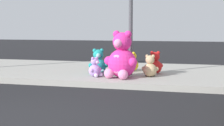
{
  "coord_description": "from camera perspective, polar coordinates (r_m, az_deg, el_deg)",
  "views": [
    {
      "loc": [
        2.69,
        -4.31,
        1.45
      ],
      "look_at": [
        0.68,
        3.6,
        0.55
      ],
      "focal_mm": 51.88,
      "sensor_mm": 36.0,
      "label": 1
    }
  ],
  "objects": [
    {
      "name": "plush_pink_large",
      "position": [
        8.36,
        1.67,
        0.72
      ],
      "size": [
        0.91,
        0.86,
        1.22
      ],
      "color": "#F22D93",
      "rests_on": "sidewalk"
    },
    {
      "name": "plush_yellow",
      "position": [
        9.67,
        3.54,
        -0.05
      ],
      "size": [
        0.42,
        0.4,
        0.58
      ],
      "color": "yellow",
      "rests_on": "sidewalk"
    },
    {
      "name": "plush_red",
      "position": [
        9.18,
        7.55,
        -0.29
      ],
      "size": [
        0.47,
        0.46,
        0.64
      ],
      "color": "red",
      "rests_on": "sidewalk"
    },
    {
      "name": "ground_plane",
      "position": [
        5.28,
        -17.26,
        -9.95
      ],
      "size": [
        60.0,
        60.0,
        0.0
      ],
      "primitive_type": "plane",
      "color": "black"
    },
    {
      "name": "plush_lavender",
      "position": [
        8.56,
        -2.98,
        -1.01
      ],
      "size": [
        0.38,
        0.38,
        0.53
      ],
      "color": "#B28CD8",
      "rests_on": "sidewalk"
    },
    {
      "name": "sign_pole",
      "position": [
        8.88,
        3.32,
        8.85
      ],
      "size": [
        0.56,
        0.11,
        3.2
      ],
      "color": "#4C4C51",
      "rests_on": "sidewalk"
    },
    {
      "name": "plush_tan",
      "position": [
        8.62,
        6.71,
        -0.84
      ],
      "size": [
        0.46,
        0.4,
        0.59
      ],
      "color": "tan",
      "rests_on": "sidewalk"
    },
    {
      "name": "sidewalk",
      "position": [
        9.98,
        -1.52,
        -1.63
      ],
      "size": [
        28.0,
        4.4,
        0.15
      ],
      "primitive_type": "cube",
      "color": "#9E9B93",
      "rests_on": "ground_plane"
    },
    {
      "name": "plush_teal",
      "position": [
        9.03,
        -2.44,
        -0.16
      ],
      "size": [
        0.53,
        0.51,
        0.71
      ],
      "color": "teal",
      "rests_on": "sidewalk"
    },
    {
      "name": "plush_brown",
      "position": [
        9.61,
        0.88,
        -0.25
      ],
      "size": [
        0.36,
        0.39,
        0.51
      ],
      "color": "olive",
      "rests_on": "sidewalk"
    }
  ]
}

